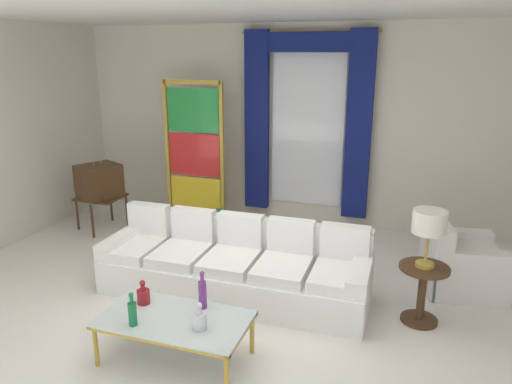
# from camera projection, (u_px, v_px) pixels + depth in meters

# --- Properties ---
(ground_plane) EXTENTS (16.00, 16.00, 0.00)m
(ground_plane) POSITION_uv_depth(u_px,v_px,m) (231.00, 313.00, 4.90)
(ground_plane) COLOR white
(wall_rear) EXTENTS (8.00, 0.12, 3.00)m
(wall_rear) POSITION_uv_depth(u_px,v_px,m) (304.00, 126.00, 7.26)
(wall_rear) COLOR silver
(wall_rear) RESTS_ON ground
(ceiling_slab) EXTENTS (8.00, 7.60, 0.04)m
(ceiling_slab) POSITION_uv_depth(u_px,v_px,m) (256.00, 7.00, 4.78)
(ceiling_slab) COLOR white
(curtained_window) EXTENTS (2.00, 0.17, 2.70)m
(curtained_window) POSITION_uv_depth(u_px,v_px,m) (307.00, 112.00, 7.02)
(curtained_window) COLOR white
(curtained_window) RESTS_ON ground
(couch_white_long) EXTENTS (2.93, 0.94, 0.86)m
(couch_white_long) POSITION_uv_depth(u_px,v_px,m) (236.00, 266.00, 5.28)
(couch_white_long) COLOR white
(couch_white_long) RESTS_ON ground
(coffee_table) EXTENTS (1.27, 0.68, 0.41)m
(coffee_table) POSITION_uv_depth(u_px,v_px,m) (175.00, 321.00, 4.07)
(coffee_table) COLOR silver
(coffee_table) RESTS_ON ground
(bottle_blue_decanter) EXTENTS (0.12, 0.12, 0.23)m
(bottle_blue_decanter) POSITION_uv_depth(u_px,v_px,m) (143.00, 295.00, 4.27)
(bottle_blue_decanter) COLOR maroon
(bottle_blue_decanter) RESTS_ON coffee_table
(bottle_crystal_tall) EXTENTS (0.07, 0.07, 0.30)m
(bottle_crystal_tall) POSITION_uv_depth(u_px,v_px,m) (132.00, 312.00, 3.92)
(bottle_crystal_tall) COLOR #196B3D
(bottle_crystal_tall) RESTS_ON coffee_table
(bottle_amber_squat) EXTENTS (0.12, 0.12, 0.24)m
(bottle_amber_squat) POSITION_uv_depth(u_px,v_px,m) (199.00, 320.00, 3.88)
(bottle_amber_squat) COLOR silver
(bottle_amber_squat) RESTS_ON coffee_table
(bottle_ruby_flask) EXTENTS (0.07, 0.07, 0.35)m
(bottle_ruby_flask) POSITION_uv_depth(u_px,v_px,m) (203.00, 293.00, 4.18)
(bottle_ruby_flask) COLOR #753384
(bottle_ruby_flask) RESTS_ON coffee_table
(vintage_tv) EXTENTS (0.71, 0.75, 1.35)m
(vintage_tv) POSITION_uv_depth(u_px,v_px,m) (99.00, 182.00, 7.06)
(vintage_tv) COLOR #472D19
(vintage_tv) RESTS_ON ground
(armchair_white) EXTENTS (0.95, 0.94, 0.80)m
(armchair_white) POSITION_uv_depth(u_px,v_px,m) (457.00, 264.00, 5.37)
(armchair_white) COLOR white
(armchair_white) RESTS_ON ground
(stained_glass_divider) EXTENTS (0.95, 0.05, 2.20)m
(stained_glass_divider) POSITION_uv_depth(u_px,v_px,m) (195.00, 158.00, 7.16)
(stained_glass_divider) COLOR gold
(stained_glass_divider) RESTS_ON ground
(peacock_figurine) EXTENTS (0.44, 0.60, 0.50)m
(peacock_figurine) POSITION_uv_depth(u_px,v_px,m) (217.00, 224.00, 6.80)
(peacock_figurine) COLOR beige
(peacock_figurine) RESTS_ON ground
(round_side_table) EXTENTS (0.48, 0.48, 0.59)m
(round_side_table) POSITION_uv_depth(u_px,v_px,m) (422.00, 289.00, 4.67)
(round_side_table) COLOR #472D19
(round_side_table) RESTS_ON ground
(table_lamp_brass) EXTENTS (0.32, 0.32, 0.57)m
(table_lamp_brass) POSITION_uv_depth(u_px,v_px,m) (429.00, 224.00, 4.48)
(table_lamp_brass) COLOR #B29338
(table_lamp_brass) RESTS_ON round_side_table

